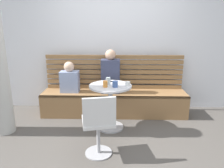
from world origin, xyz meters
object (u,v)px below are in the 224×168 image
Objects in this scene: cup_tumbler_orange at (105,84)px; white_chair at (99,124)px; person_adult at (111,74)px; cup_ceramic_white at (128,84)px; cup_glass_tall at (108,81)px; cup_mug_blue at (115,84)px; cafe_table at (110,98)px; booth_bench at (114,103)px; phone_on_table at (109,82)px; person_child_left at (70,79)px.

white_chair is at bearing -93.87° from cup_tumbler_orange.
person_adult is 0.66m from cup_ceramic_white.
cup_glass_tall is 1.26× the size of cup_mug_blue.
cup_glass_tall reaches higher than cup_ceramic_white.
person_adult reaches higher than cup_mug_blue.
cafe_table is at bearing -88.46° from person_adult.
cup_tumbler_orange is at bearing -167.59° from cup_ceramic_white.
person_adult reaches higher than booth_bench.
white_chair is 0.90m from cup_glass_tall.
person_adult is at bearing -47.26° from phone_on_table.
white_chair reaches higher than cup_ceramic_white.
cup_glass_tall reaches higher than white_chair.
cup_mug_blue is at bearing -38.95° from person_child_left.
cup_mug_blue is 0.68× the size of phone_on_table.
booth_bench is 0.85m from cup_ceramic_white.
cup_mug_blue is at bearing 156.32° from phone_on_table.
booth_bench is at bearing 9.50° from person_adult.
person_child_left is (-0.66, 1.40, 0.23)m from white_chair.
person_adult is at bearing 85.57° from white_chair.
person_child_left reaches higher than cup_ceramic_white.
white_chair is at bearing 130.84° from phone_on_table.
cafe_table is at bearing 146.03° from phone_on_table.
booth_bench is 33.75× the size of cup_ceramic_white.
cup_ceramic_white is 0.38m from phone_on_table.
cup_tumbler_orange is (0.05, 0.70, 0.33)m from white_chair.
phone_on_table is at bearing 143.99° from cup_ceramic_white.
booth_bench is 0.65m from cafe_table.
cup_mug_blue is (-0.20, -0.07, 0.01)m from cup_ceramic_white.
cup_tumbler_orange is 0.71× the size of phone_on_table.
person_child_left reaches higher than cafe_table.
cup_tumbler_orange is (-0.35, -0.08, 0.02)m from cup_ceramic_white.
white_chair is at bearing -105.73° from cup_mug_blue.
cafe_table is (-0.05, -0.57, 0.30)m from booth_bench.
cup_glass_tall is (0.09, 0.83, 0.34)m from white_chair.
cafe_table is 0.82m from white_chair.
cafe_table is at bearing -95.15° from booth_bench.
booth_bench is at bearing 82.87° from white_chair.
phone_on_table is at bearing -93.05° from person_adult.
cup_ceramic_white is at bearing -69.77° from booth_bench.
cup_mug_blue reaches higher than cup_ceramic_white.
white_chair is at bearing -94.43° from person_adult.
person_adult is at bearing 88.00° from cup_glass_tall.
cafe_table is 0.30m from phone_on_table.
person_child_left is at bearing 178.07° from person_adult.
booth_bench is at bearing 84.85° from cafe_table.
phone_on_table is (-0.03, 0.19, 0.23)m from cafe_table.
booth_bench is at bearing 92.15° from cup_mug_blue.
phone_on_table is at bearing -102.78° from booth_bench.
person_adult is at bearing -170.50° from booth_bench.
cup_mug_blue reaches higher than cafe_table.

